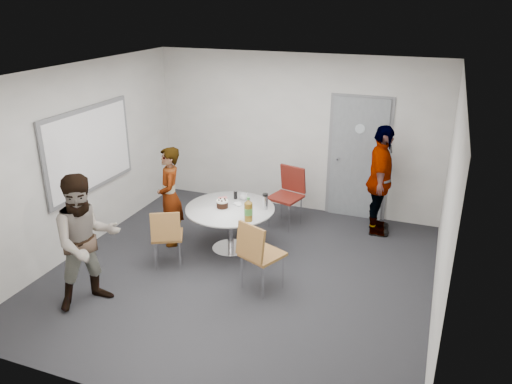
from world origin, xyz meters
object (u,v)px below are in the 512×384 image
at_px(chair_near_right, 257,250).
at_px(chair_far, 289,190).
at_px(door, 358,159).
at_px(whiteboard, 90,149).
at_px(table, 232,213).
at_px(person_main, 170,197).
at_px(person_right, 380,181).
at_px(chair_near_left, 167,233).
at_px(person_left, 87,241).

relative_size(chair_near_right, chair_far, 0.98).
bearing_deg(door, chair_far, -143.25).
relative_size(whiteboard, table, 1.46).
relative_size(chair_far, person_main, 0.65).
bearing_deg(chair_far, chair_near_right, 111.09).
relative_size(whiteboard, chair_near_right, 1.97).
bearing_deg(table, person_right, 35.61).
height_order(chair_near_left, chair_near_right, chair_near_right).
distance_m(door, person_left, 4.54).
xyz_separation_m(chair_near_left, chair_near_right, (1.38, -0.13, 0.06)).
xyz_separation_m(door, chair_far, (-0.97, -0.72, -0.42)).
distance_m(whiteboard, person_main, 1.36).
bearing_deg(table, chair_near_left, -129.20).
distance_m(person_main, person_right, 3.23).
distance_m(table, person_right, 2.37).
bearing_deg(person_right, person_main, 109.09).
bearing_deg(table, chair_near_right, -51.10).
relative_size(chair_near_left, person_left, 0.52).
bearing_deg(person_left, door, 0.98).
bearing_deg(chair_near_right, person_main, 178.09).
bearing_deg(door, person_left, -124.00).
distance_m(door, table, 2.44).
xyz_separation_m(table, person_main, (-0.96, -0.10, 0.16)).
xyz_separation_m(person_main, person_left, (-0.11, -1.76, 0.08)).
height_order(person_main, person_left, person_left).
bearing_deg(person_left, table, 5.10).
bearing_deg(table, door, 52.32).
bearing_deg(person_main, person_right, 86.64).
relative_size(door, person_left, 1.26).
height_order(chair_near_right, person_left, person_left).
xyz_separation_m(door, chair_near_left, (-2.11, -2.68, -0.50)).
height_order(whiteboard, table, whiteboard).
xyz_separation_m(chair_near_left, chair_far, (1.14, 1.96, 0.07)).
height_order(chair_far, person_main, person_main).
bearing_deg(person_main, table, 65.68).
height_order(chair_far, person_left, person_left).
bearing_deg(chair_far, table, 81.59).
xyz_separation_m(chair_near_right, person_left, (-1.81, -0.95, 0.25)).
bearing_deg(chair_near_right, chair_far, 120.13).
distance_m(chair_near_right, chair_far, 2.11).
bearing_deg(person_main, chair_far, 100.79).
xyz_separation_m(person_main, person_right, (2.87, 1.47, 0.12)).
height_order(whiteboard, person_left, whiteboard).
relative_size(door, table, 1.63).
relative_size(whiteboard, person_left, 1.13).
xyz_separation_m(chair_near_right, person_main, (-1.70, 0.81, 0.17)).
distance_m(door, chair_far, 1.28).
relative_size(chair_near_right, person_left, 0.58).
relative_size(door, chair_far, 2.16).
relative_size(door, person_right, 1.21).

